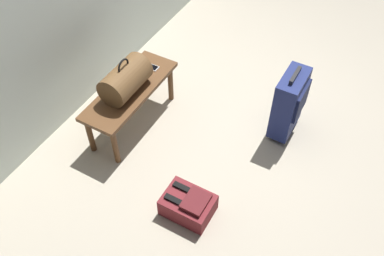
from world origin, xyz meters
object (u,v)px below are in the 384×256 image
at_px(bench, 131,94).
at_px(backpack_maroon, 188,205).
at_px(suitcase_upright_navy, 289,103).
at_px(cell_phone, 151,67).
at_px(duffel_bag_brown, 125,79).

distance_m(bench, backpack_maroon, 1.10).
bearing_deg(suitcase_upright_navy, cell_phone, 101.57).
xyz_separation_m(duffel_bag_brown, cell_phone, (0.36, -0.00, -0.13)).
xyz_separation_m(suitcase_upright_navy, backpack_maroon, (-1.15, 0.33, -0.25)).
relative_size(bench, duffel_bag_brown, 2.27).
bearing_deg(backpack_maroon, bench, 57.42).
distance_m(suitcase_upright_navy, backpack_maroon, 1.23).
height_order(bench, cell_phone, cell_phone).
xyz_separation_m(bench, suitcase_upright_navy, (0.58, -1.23, -0.01)).
relative_size(duffel_bag_brown, suitcase_upright_navy, 0.65).
relative_size(bench, suitcase_upright_navy, 1.48).
height_order(bench, backpack_maroon, bench).
distance_m(duffel_bag_brown, suitcase_upright_navy, 1.39).
bearing_deg(bench, backpack_maroon, -122.58).
xyz_separation_m(bench, backpack_maroon, (-0.57, -0.90, -0.26)).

